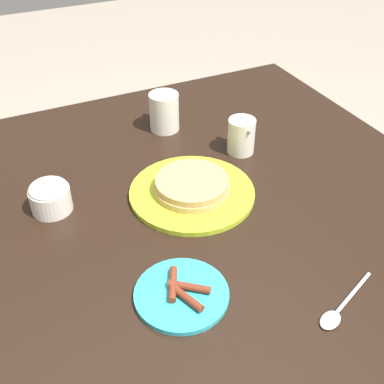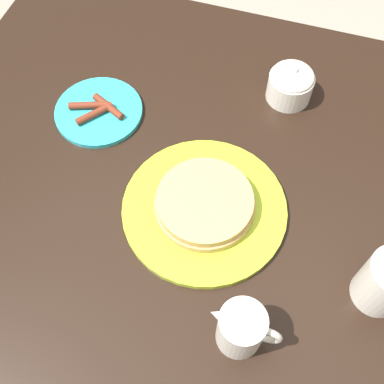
{
  "view_description": "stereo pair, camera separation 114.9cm",
  "coord_description": "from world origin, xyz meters",
  "px_view_note": "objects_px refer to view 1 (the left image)",
  "views": [
    {
      "loc": [
        -0.77,
        0.41,
        1.4
      ],
      "look_at": [
        -0.02,
        0.05,
        0.76
      ],
      "focal_mm": 45.0,
      "sensor_mm": 36.0,
      "label": 1
    },
    {
      "loc": [
        0.11,
        -0.34,
        1.46
      ],
      "look_at": [
        -0.02,
        0.05,
        0.76
      ],
      "focal_mm": 45.0,
      "sensor_mm": 36.0,
      "label": 2
    }
  ],
  "objects_px": {
    "pancake_plate": "(192,189)",
    "side_plate_bacon": "(182,294)",
    "creamer_pitcher": "(241,135)",
    "coffee_mug": "(164,111)",
    "spoon": "(338,310)",
    "sugar_bowl": "(50,196)"
  },
  "relations": [
    {
      "from": "pancake_plate",
      "to": "side_plate_bacon",
      "type": "distance_m",
      "value": 0.3
    },
    {
      "from": "pancake_plate",
      "to": "creamer_pitcher",
      "type": "distance_m",
      "value": 0.22
    },
    {
      "from": "coffee_mug",
      "to": "spoon",
      "type": "xyz_separation_m",
      "value": [
        -0.71,
        -0.03,
        -0.05
      ]
    },
    {
      "from": "creamer_pitcher",
      "to": "spoon",
      "type": "height_order",
      "value": "creamer_pitcher"
    },
    {
      "from": "coffee_mug",
      "to": "spoon",
      "type": "bearing_deg",
      "value": -177.97
    },
    {
      "from": "side_plate_bacon",
      "to": "coffee_mug",
      "type": "bearing_deg",
      "value": -20.0
    },
    {
      "from": "creamer_pitcher",
      "to": "sugar_bowl",
      "type": "bearing_deg",
      "value": 93.02
    },
    {
      "from": "creamer_pitcher",
      "to": "pancake_plate",
      "type": "bearing_deg",
      "value": 120.07
    },
    {
      "from": "pancake_plate",
      "to": "spoon",
      "type": "height_order",
      "value": "pancake_plate"
    },
    {
      "from": "side_plate_bacon",
      "to": "creamer_pitcher",
      "type": "height_order",
      "value": "creamer_pitcher"
    },
    {
      "from": "sugar_bowl",
      "to": "spoon",
      "type": "height_order",
      "value": "sugar_bowl"
    },
    {
      "from": "sugar_bowl",
      "to": "spoon",
      "type": "distance_m",
      "value": 0.62
    },
    {
      "from": "side_plate_bacon",
      "to": "pancake_plate",
      "type": "bearing_deg",
      "value": -29.15
    },
    {
      "from": "coffee_mug",
      "to": "side_plate_bacon",
      "type": "bearing_deg",
      "value": 160.0
    },
    {
      "from": "spoon",
      "to": "pancake_plate",
      "type": "bearing_deg",
      "value": 11.88
    },
    {
      "from": "pancake_plate",
      "to": "coffee_mug",
      "type": "height_order",
      "value": "coffee_mug"
    },
    {
      "from": "side_plate_bacon",
      "to": "sugar_bowl",
      "type": "distance_m",
      "value": 0.38
    },
    {
      "from": "side_plate_bacon",
      "to": "sugar_bowl",
      "type": "bearing_deg",
      "value": 24.05
    },
    {
      "from": "pancake_plate",
      "to": "side_plate_bacon",
      "type": "bearing_deg",
      "value": 150.85
    },
    {
      "from": "pancake_plate",
      "to": "creamer_pitcher",
      "type": "height_order",
      "value": "creamer_pitcher"
    },
    {
      "from": "pancake_plate",
      "to": "spoon",
      "type": "xyz_separation_m",
      "value": [
        -0.41,
        -0.09,
        -0.01
      ]
    },
    {
      "from": "creamer_pitcher",
      "to": "side_plate_bacon",
      "type": "bearing_deg",
      "value": 137.78
    }
  ]
}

